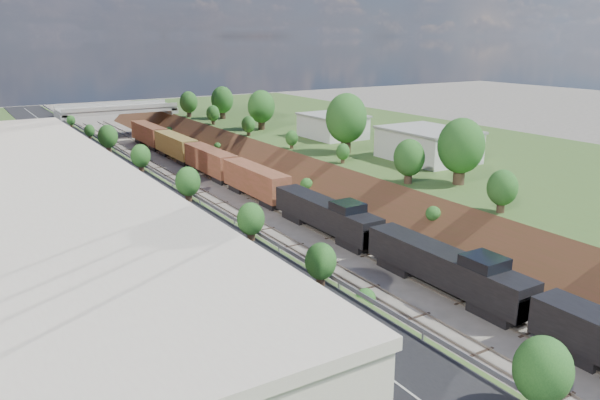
{
  "coord_description": "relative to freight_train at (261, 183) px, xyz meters",
  "views": [
    {
      "loc": [
        -32.56,
        -5.83,
        21.32
      ],
      "look_at": [
        -3.9,
        40.72,
        6.0
      ],
      "focal_mm": 35.0,
      "sensor_mm": 36.0,
      "label": 1
    }
  ],
  "objects": [
    {
      "name": "freight_train",
      "position": [
        0.0,
        0.0,
        0.0
      ],
      "size": [
        2.89,
        116.9,
        4.55
      ],
      "color": "black",
      "rests_on": "ground"
    },
    {
      "name": "guardrail",
      "position": [
        -14.0,
        -1.27,
        3.07
      ],
      "size": [
        0.1,
        171.0,
        0.7
      ],
      "color": "#99999E",
      "rests_on": "platform_left"
    },
    {
      "name": "rail_left_track",
      "position": [
        -5.2,
        -1.07,
        -2.39
      ],
      "size": [
        1.58,
        180.0,
        0.18
      ],
      "primitive_type": "cube",
      "color": "gray",
      "rests_on": "ground"
    },
    {
      "name": "road",
      "position": [
        -18.1,
        -1.07,
        2.57
      ],
      "size": [
        8.0,
        180.0,
        0.1
      ],
      "primitive_type": "cube",
      "color": "black",
      "rests_on": "platform_left"
    },
    {
      "name": "tree_left_crest",
      "position": [
        -14.4,
        -41.07,
        4.56
      ],
      "size": [
        2.45,
        2.45,
        3.55
      ],
      "color": "#473323",
      "rests_on": "platform_left"
    },
    {
      "name": "commercial_building",
      "position": [
        -30.6,
        -23.07,
        6.03
      ],
      "size": [
        14.3,
        62.3,
        7.0
      ],
      "color": "brown",
      "rests_on": "platform_left"
    },
    {
      "name": "platform_right",
      "position": [
        30.4,
        -1.07,
        0.02
      ],
      "size": [
        44.0,
        180.0,
        5.0
      ],
      "primitive_type": "cube",
      "color": "#436027",
      "rests_on": "ground"
    },
    {
      "name": "white_building_near",
      "position": [
        20.9,
        -9.07,
        4.52
      ],
      "size": [
        9.0,
        12.0,
        4.0
      ],
      "primitive_type": "cube",
      "color": "silver",
      "rests_on": "platform_right"
    },
    {
      "name": "embankment_left",
      "position": [
        -13.6,
        -1.07,
        -2.48
      ],
      "size": [
        10.0,
        180.0,
        10.0
      ],
      "primitive_type": "cube",
      "rotation": [
        0.0,
        0.79,
        0.0
      ],
      "color": "brown",
      "rests_on": "ground"
    },
    {
      "name": "tree_right_large",
      "position": [
        14.4,
        -21.07,
        6.91
      ],
      "size": [
        5.25,
        5.25,
        7.61
      ],
      "color": "#473323",
      "rests_on": "platform_right"
    },
    {
      "name": "rail_right_track",
      "position": [
        0.0,
        -1.07,
        -2.39
      ],
      "size": [
        1.58,
        180.0,
        0.18
      ],
      "primitive_type": "cube",
      "color": "gray",
      "rests_on": "ground"
    },
    {
      "name": "overpass",
      "position": [
        -2.6,
        60.93,
        2.44
      ],
      "size": [
        24.5,
        8.3,
        7.4
      ],
      "color": "gray",
      "rests_on": "ground"
    },
    {
      "name": "white_building_far",
      "position": [
        20.4,
        12.93,
        4.32
      ],
      "size": [
        8.0,
        10.0,
        3.6
      ],
      "primitive_type": "cube",
      "color": "silver",
      "rests_on": "platform_right"
    },
    {
      "name": "embankment_right",
      "position": [
        8.4,
        -1.07,
        -2.48
      ],
      "size": [
        10.0,
        180.0,
        10.0
      ],
      "primitive_type": "cube",
      "rotation": [
        0.0,
        0.79,
        0.0
      ],
      "color": "brown",
      "rests_on": "ground"
    }
  ]
}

